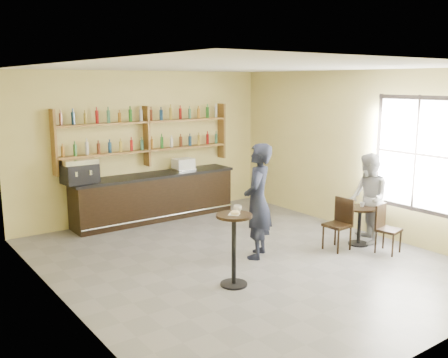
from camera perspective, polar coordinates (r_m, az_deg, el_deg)
floor at (r=8.59m, az=2.09°, el=-9.21°), size 7.00×7.00×0.00m
ceiling at (r=8.05m, az=2.26°, el=12.66°), size 7.00×7.00×0.00m
wall_back at (r=11.10m, az=-9.10°, el=3.83°), size 7.00×0.00×7.00m
wall_front at (r=5.90m, az=23.77°, el=-3.41°), size 7.00×0.00×7.00m
wall_left at (r=6.77m, az=-18.21°, el=-1.23°), size 0.00×7.00×7.00m
wall_right at (r=10.28m, az=15.45°, el=3.00°), size 0.00×7.00×7.00m
window_pane at (r=9.57m, az=21.07°, el=2.68°), size 0.00×2.00×2.00m
window_frame at (r=9.56m, az=21.05°, el=2.68°), size 0.04×1.70×2.10m
shelf_unit at (r=10.96m, az=-8.83°, el=4.86°), size 4.00×0.26×1.40m
liquor_bottles at (r=10.94m, az=-8.85°, el=5.74°), size 3.68×0.10×1.00m
bar_counter at (r=11.00m, az=-7.91°, el=-2.00°), size 3.72×0.73×1.01m
espresso_machine at (r=10.20m, az=-16.18°, el=0.87°), size 0.70×0.49×0.47m
pastry_case at (r=11.24m, az=-4.68°, el=1.66°), size 0.46×0.38×0.27m
pedestal_table at (r=7.39m, az=1.14°, el=-8.14°), size 0.56×0.56×1.09m
napkin at (r=7.23m, az=1.16°, el=-4.05°), size 0.22×0.22×0.00m
donut at (r=7.22m, az=1.27°, el=-3.85°), size 0.18×0.18×0.05m
cup_pedestal at (r=7.38m, az=1.55°, el=-3.38°), size 0.15×0.15×0.09m
man_main at (r=8.48m, az=3.88°, el=-2.53°), size 0.85×0.82×1.97m
cafe_table at (r=9.57m, az=15.20°, el=-5.19°), size 0.58×0.58×0.71m
cup_cafe at (r=9.51m, az=15.51°, el=-2.83°), size 0.11×0.11×0.08m
chair_west at (r=9.17m, az=12.82°, el=-5.11°), size 0.42×0.42×0.93m
chair_south at (r=9.25m, az=18.31°, el=-5.50°), size 0.44×0.44×0.85m
patron_second at (r=9.62m, az=16.13°, el=-2.17°), size 0.99×1.04×1.69m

